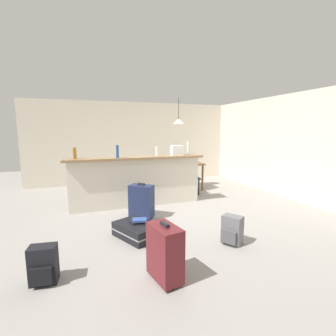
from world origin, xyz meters
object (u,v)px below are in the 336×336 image
object	(u,v)px
bottle_white	(157,151)
suitcase_upright_maroon	(165,252)
suitcase_flat_black	(137,230)
book_stack	(139,221)
bottle_blue	(117,152)
bottle_amber	(75,153)
pendant_lamp	(179,122)
backpack_black	(43,265)
dining_table	(181,166)
suitcase_upright_navy	(141,201)
dining_chair_near_partition	(190,174)
bottle_clear	(188,148)
grocery_bag	(177,150)
backpack_grey	(232,230)

from	to	relation	value
bottle_white	suitcase_upright_maroon	xyz separation A→B (m)	(-0.75, -2.72, -0.86)
suitcase_flat_black	book_stack	size ratio (longest dim) A/B	3.17
bottle_blue	bottle_white	size ratio (longest dim) A/B	1.26
bottle_amber	bottle_blue	bearing A→B (deg)	-10.47
bottle_amber	bottle_blue	world-z (taller)	bottle_blue
pendant_lamp	bottle_amber	bearing A→B (deg)	-156.66
backpack_black	dining_table	bearing A→B (deg)	48.83
suitcase_flat_black	suitcase_upright_navy	distance (m)	0.89
bottle_amber	book_stack	world-z (taller)	bottle_amber
backpack_black	pendant_lamp	bearing A→B (deg)	49.89
dining_table	dining_chair_near_partition	bearing A→B (deg)	-89.26
dining_table	backpack_black	world-z (taller)	dining_table
book_stack	bottle_blue	bearing A→B (deg)	93.92
bottle_clear	suitcase_upright_maroon	xyz separation A→B (m)	(-1.51, -2.76, -0.90)
suitcase_flat_black	suitcase_upright_maroon	size ratio (longest dim) A/B	1.33
bottle_amber	suitcase_flat_black	world-z (taller)	bottle_amber
suitcase_upright_navy	book_stack	world-z (taller)	suitcase_upright_navy
dining_chair_near_partition	suitcase_upright_navy	size ratio (longest dim) A/B	1.39
suitcase_flat_black	suitcase_upright_maroon	xyz separation A→B (m)	(0.05, -1.20, 0.22)
dining_table	bottle_amber	bearing A→B (deg)	-157.99
suitcase_flat_black	bottle_white	bearing A→B (deg)	62.41
grocery_bag	suitcase_upright_maroon	bearing A→B (deg)	-113.90
bottle_blue	bottle_clear	size ratio (longest dim) A/B	0.88
bottle_white	book_stack	bearing A→B (deg)	-117.04
bottle_blue	suitcase_upright_maroon	bearing A→B (deg)	-87.51
bottle_clear	pendant_lamp	bearing A→B (deg)	78.91
backpack_grey	suitcase_upright_navy	distance (m)	1.80
dining_table	suitcase_upright_navy	xyz separation A→B (m)	(-1.60, -1.89, -0.32)
suitcase_upright_maroon	backpack_grey	size ratio (longest dim) A/B	1.60
pendant_lamp	grocery_bag	bearing A→B (deg)	-113.44
bottle_clear	dining_table	bearing A→B (deg)	74.79
pendant_lamp	suitcase_flat_black	world-z (taller)	pendant_lamp
grocery_bag	pendant_lamp	distance (m)	1.47
suitcase_upright_maroon	suitcase_upright_navy	bearing A→B (deg)	83.84
bottle_blue	book_stack	bearing A→B (deg)	-86.08
bottle_white	suitcase_upright_navy	world-z (taller)	bottle_white
pendant_lamp	backpack_black	distance (m)	4.94
suitcase_upright_maroon	book_stack	size ratio (longest dim) A/B	2.38
bottle_clear	backpack_grey	distance (m)	2.49
dining_chair_near_partition	suitcase_upright_navy	xyz separation A→B (m)	(-1.61, -1.34, -0.19)
bottle_amber	suitcase_upright_maroon	xyz separation A→B (m)	(0.93, -2.79, -0.87)
backpack_black	suitcase_upright_maroon	bearing A→B (deg)	-17.40
dining_table	suitcase_upright_maroon	distance (m)	4.32
bottle_blue	dining_table	bearing A→B (deg)	33.15
bottle_blue	suitcase_upright_maroon	world-z (taller)	bottle_blue
backpack_black	suitcase_upright_navy	bearing A→B (deg)	47.74
bottle_blue	pendant_lamp	bearing A→B (deg)	35.11
backpack_grey	book_stack	xyz separation A→B (m)	(-1.23, 0.71, 0.05)
bottle_white	dining_chair_near_partition	world-z (taller)	bottle_white
dining_chair_near_partition	suitcase_upright_maroon	world-z (taller)	dining_chair_near_partition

